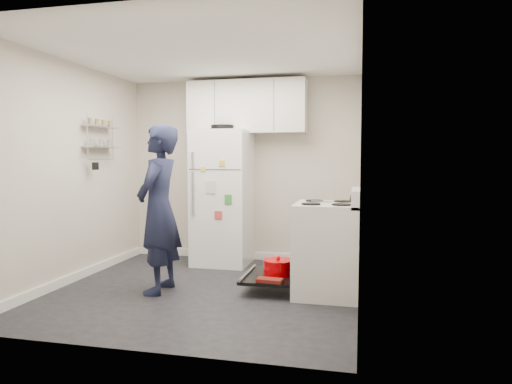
% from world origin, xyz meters
% --- Properties ---
extents(room, '(3.21, 3.21, 2.51)m').
position_xyz_m(room, '(-0.03, 0.03, 1.21)').
color(room, black).
rests_on(room, ground).
extents(electric_range, '(0.66, 0.76, 1.10)m').
position_xyz_m(electric_range, '(1.26, 0.15, 0.47)').
color(electric_range, silver).
rests_on(electric_range, ground).
extents(open_oven_door, '(0.55, 0.70, 0.24)m').
position_xyz_m(open_oven_door, '(0.72, 0.17, 0.20)').
color(open_oven_door, black).
rests_on(open_oven_door, ground).
extents(refrigerator, '(0.72, 0.74, 1.85)m').
position_xyz_m(refrigerator, '(-0.19, 1.25, 0.90)').
color(refrigerator, white).
rests_on(refrigerator, ground).
extents(upper_cabinets, '(1.60, 0.33, 0.70)m').
position_xyz_m(upper_cabinets, '(0.10, 1.43, 2.10)').
color(upper_cabinets, silver).
rests_on(upper_cabinets, room).
extents(wall_shelf_rack, '(0.14, 0.60, 0.61)m').
position_xyz_m(wall_shelf_rack, '(-1.52, 0.49, 1.68)').
color(wall_shelf_rack, '#B2B2B7').
rests_on(wall_shelf_rack, room).
extents(person, '(0.44, 0.65, 1.76)m').
position_xyz_m(person, '(-0.45, -0.16, 0.88)').
color(person, '#181C36').
rests_on(person, ground).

